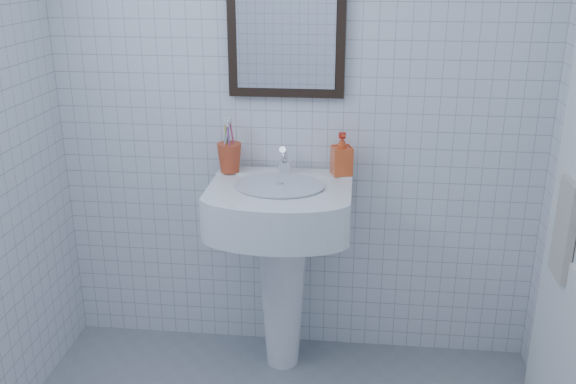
# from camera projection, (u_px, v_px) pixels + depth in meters

# --- Properties ---
(wall_back) EXTENTS (2.20, 0.02, 2.50)m
(wall_back) POSITION_uv_depth(u_px,v_px,m) (297.00, 94.00, 2.80)
(wall_back) COLOR white
(wall_back) RESTS_ON ground
(washbasin) EXTENTS (0.60, 0.44, 0.92)m
(washbasin) POSITION_uv_depth(u_px,v_px,m) (282.00, 245.00, 2.83)
(washbasin) COLOR white
(washbasin) RESTS_ON ground
(faucet) EXTENTS (0.06, 0.12, 0.14)m
(faucet) POSITION_uv_depth(u_px,v_px,m) (284.00, 162.00, 2.81)
(faucet) COLOR white
(faucet) RESTS_ON washbasin
(toothbrush_cup) EXTENTS (0.11, 0.11, 0.13)m
(toothbrush_cup) POSITION_uv_depth(u_px,v_px,m) (230.00, 158.00, 2.83)
(toothbrush_cup) COLOR #C44223
(toothbrush_cup) RESTS_ON washbasin
(soap_dispenser) EXTENTS (0.11, 0.11, 0.19)m
(soap_dispenser) POSITION_uv_depth(u_px,v_px,m) (342.00, 154.00, 2.78)
(soap_dispenser) COLOR #E04C15
(soap_dispenser) RESTS_ON washbasin
(wall_mirror) EXTENTS (0.50, 0.04, 0.62)m
(wall_mirror) POSITION_uv_depth(u_px,v_px,m) (286.00, 24.00, 2.69)
(wall_mirror) COLOR black
(wall_mirror) RESTS_ON wall_back
(hand_towel) EXTENTS (0.03, 0.16, 0.38)m
(hand_towel) POSITION_uv_depth(u_px,v_px,m) (565.00, 230.00, 2.35)
(hand_towel) COLOR beige
(hand_towel) RESTS_ON towel_ring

